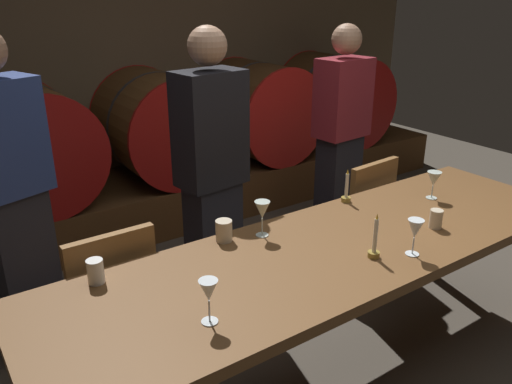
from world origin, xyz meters
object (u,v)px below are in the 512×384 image
Objects in this scene: guest_right at (341,138)px; cup_right at (436,219)px; chair_left at (109,302)px; wine_glass_far_left at (209,292)px; wine_barrel_left at (30,145)px; chair_right at (357,216)px; guest_center at (212,173)px; wine_glass_far_right at (434,180)px; candle_left at (374,245)px; candle_right at (346,193)px; wine_barrel_center at (159,125)px; dining_table at (334,259)px; wine_barrel_right at (259,110)px; wine_glass_center_right at (415,230)px; wine_barrel_far_right at (333,99)px; cup_center at (224,231)px; guest_left at (11,199)px; cup_left at (96,271)px; wine_glass_center_left at (262,211)px.

guest_right is 17.85× the size of cup_right.
wine_glass_far_left is at bearing 98.16° from chair_left.
wine_barrel_left is 2.35m from chair_right.
guest_center is 10.92× the size of wine_glass_far_right.
candle_left is 0.62m from candle_right.
wine_glass_far_left is at bearing -111.11° from wine_barrel_center.
dining_table is 1.63× the size of guest_center.
cup_right is (-0.58, -1.27, -0.02)m from guest_right.
chair_left is 1.65m from chair_right.
wine_barrel_right is 2.78m from wine_glass_center_right.
wine_barrel_far_right is at bearing -155.11° from guest_center.
chair_left is 2.07m from guest_right.
dining_table is 0.52m from cup_center.
guest_left is 1.73m from candle_right.
wine_glass_center_right is 0.71m from wine_glass_far_right.
chair_left is at bearing -92.71° from wine_barrel_left.
cup_left is (0.14, -0.86, -0.05)m from guest_left.
guest_left is (-0.26, 0.58, 0.39)m from chair_left.
guest_left is 10.30× the size of wine_glass_center_right.
wine_glass_center_left is at bearing -2.49° from cup_left.
wine_barrel_left is 2.15m from wine_glass_center_left.
wine_barrel_left is 1.55m from guest_center.
cup_left is 1.09× the size of cup_right.
guest_center reaches higher than cup_center.
wine_glass_far_left is 1.67× the size of cup_left.
dining_table is 1.68× the size of guest_right.
guest_left is 8.33× the size of candle_left.
candle_right is at bearing 104.54° from cup_right.
wine_barrel_right is 2.74m from chair_left.
cup_center is (-1.60, -2.01, 0.02)m from wine_barrel_right.
chair_left is 1.80m from wine_glass_far_right.
wine_barrel_center is 2.09m from chair_left.
wine_glass_far_right reaches higher than cup_center.
guest_center reaches higher than cup_left.
candle_right is (0.18, -1.99, 0.02)m from wine_barrel_center.
wine_barrel_left is 1.00× the size of wine_barrel_center.
guest_center reaches higher than candle_left.
wine_barrel_far_right is at bearing 38.46° from cup_center.
wine_glass_far_left is at bearing 52.46° from guest_center.
wine_glass_center_left is (-0.21, 0.27, 0.20)m from dining_table.
wine_glass_far_right is at bearing 69.48° from guest_right.
candle_left is at bearing 112.81° from guest_left.
guest_right is (1.89, -1.20, 0.03)m from wine_barrel_left.
chair_right is 8.84× the size of cup_left.
wine_barrel_center is 1.84m from chair_right.
wine_barrel_left is 2.00m from wine_barrel_right.
guest_left is 10.24× the size of wine_glass_far_left.
wine_barrel_left is 2.47m from dining_table.
wine_barrel_far_right is at bearing 50.32° from candle_left.
guest_right reaches higher than chair_right.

